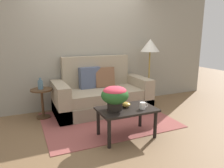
% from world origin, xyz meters
% --- Properties ---
extents(ground_plane, '(14.00, 14.00, 0.00)m').
position_xyz_m(ground_plane, '(0.00, 0.00, 0.00)').
color(ground_plane, brown).
extents(wall_back, '(6.40, 0.12, 2.62)m').
position_xyz_m(wall_back, '(0.00, 1.12, 1.31)').
color(wall_back, gray).
rests_on(wall_back, ground).
extents(area_rug, '(2.31, 1.71, 0.01)m').
position_xyz_m(area_rug, '(0.00, 0.08, 0.01)').
color(area_rug, '#994C47').
rests_on(area_rug, ground).
extents(couch, '(1.94, 0.92, 1.12)m').
position_xyz_m(couch, '(0.09, 0.63, 0.34)').
color(couch, gray).
rests_on(couch, ground).
extents(coffee_table, '(0.88, 0.55, 0.46)m').
position_xyz_m(coffee_table, '(0.02, -0.64, 0.39)').
color(coffee_table, black).
rests_on(coffee_table, ground).
extents(side_table, '(0.41, 0.41, 0.57)m').
position_xyz_m(side_table, '(-1.08, 0.69, 0.39)').
color(side_table, '#4C331E').
rests_on(side_table, ground).
extents(floor_lamp, '(0.42, 0.42, 1.47)m').
position_xyz_m(floor_lamp, '(1.30, 0.69, 1.25)').
color(floor_lamp, olive).
rests_on(floor_lamp, ground).
extents(potted_plant, '(0.41, 0.41, 0.36)m').
position_xyz_m(potted_plant, '(-0.16, -0.61, 0.68)').
color(potted_plant, black).
rests_on(potted_plant, coffee_table).
extents(coffee_mug, '(0.13, 0.09, 0.10)m').
position_xyz_m(coffee_mug, '(0.24, -0.76, 0.51)').
color(coffee_mug, white).
rests_on(coffee_mug, coffee_table).
extents(snack_bowl, '(0.15, 0.15, 0.07)m').
position_xyz_m(snack_bowl, '(0.05, -0.56, 0.50)').
color(snack_bowl, gold).
rests_on(snack_bowl, coffee_table).
extents(table_vase, '(0.09, 0.09, 0.21)m').
position_xyz_m(table_vase, '(-1.09, 0.69, 0.66)').
color(table_vase, slate).
rests_on(table_vase, side_table).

